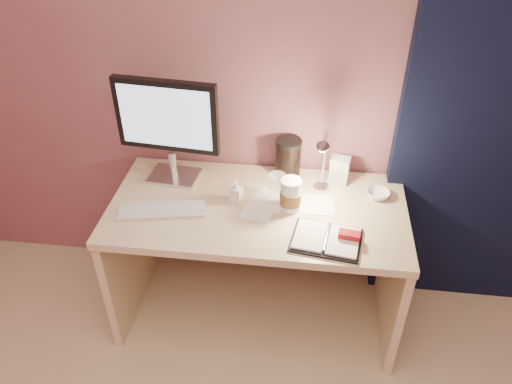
# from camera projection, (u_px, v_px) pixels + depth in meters

# --- Properties ---
(room) EXTENTS (3.50, 3.50, 3.50)m
(room) POSITION_uv_depth(u_px,v_px,m) (474.00, 110.00, 2.26)
(room) COLOR #C6B28E
(room) RESTS_ON ground
(desk) EXTENTS (1.40, 0.70, 0.73)m
(desk) POSITION_uv_depth(u_px,v_px,m) (259.00, 233.00, 2.54)
(desk) COLOR beige
(desk) RESTS_ON ground
(monitor) EXTENTS (0.50, 0.20, 0.53)m
(monitor) POSITION_uv_depth(u_px,v_px,m) (168.00, 122.00, 2.35)
(monitor) COLOR silver
(monitor) RESTS_ON desk
(keyboard) EXTENTS (0.41, 0.19, 0.02)m
(keyboard) POSITION_uv_depth(u_px,v_px,m) (162.00, 211.00, 2.31)
(keyboard) COLOR silver
(keyboard) RESTS_ON desk
(planner) EXTENTS (0.33, 0.26, 0.05)m
(planner) POSITION_uv_depth(u_px,v_px,m) (328.00, 239.00, 2.14)
(planner) COLOR black
(planner) RESTS_ON desk
(paper_a) EXTENTS (0.17, 0.17, 0.00)m
(paper_a) POSITION_uv_depth(u_px,v_px,m) (317.00, 204.00, 2.36)
(paper_a) COLOR white
(paper_a) RESTS_ON desk
(paper_b) EXTENTS (0.16, 0.16, 0.00)m
(paper_b) POSITION_uv_depth(u_px,v_px,m) (258.00, 212.00, 2.31)
(paper_b) COLOR white
(paper_b) RESTS_ON desk
(paper_c) EXTENTS (0.21, 0.21, 0.00)m
(paper_c) POSITION_uv_depth(u_px,v_px,m) (271.00, 200.00, 2.39)
(paper_c) COLOR white
(paper_c) RESTS_ON desk
(coffee_cup) EXTENTS (0.10, 0.10, 0.16)m
(coffee_cup) POSITION_uv_depth(u_px,v_px,m) (291.00, 196.00, 2.29)
(coffee_cup) COLOR white
(coffee_cup) RESTS_ON desk
(clear_cup) EXTENTS (0.08, 0.08, 0.15)m
(clear_cup) POSITION_uv_depth(u_px,v_px,m) (277.00, 188.00, 2.34)
(clear_cup) COLOR white
(clear_cup) RESTS_ON desk
(bowl) EXTENTS (0.14, 0.14, 0.03)m
(bowl) POSITION_uv_depth(u_px,v_px,m) (378.00, 194.00, 2.40)
(bowl) COLOR silver
(bowl) RESTS_ON desk
(lotion_bottle) EXTENTS (0.07, 0.07, 0.12)m
(lotion_bottle) POSITION_uv_depth(u_px,v_px,m) (236.00, 191.00, 2.35)
(lotion_bottle) COLOR white
(lotion_bottle) RESTS_ON desk
(dark_jar) EXTENTS (0.13, 0.13, 0.18)m
(dark_jar) POSITION_uv_depth(u_px,v_px,m) (288.00, 160.00, 2.51)
(dark_jar) COLOR black
(dark_jar) RESTS_ON desk
(product_box) EXTENTS (0.11, 0.09, 0.14)m
(product_box) POSITION_uv_depth(u_px,v_px,m) (340.00, 170.00, 2.47)
(product_box) COLOR silver
(product_box) RESTS_ON desk
(desk_lamp) EXTENTS (0.09, 0.21, 0.33)m
(desk_lamp) POSITION_uv_depth(u_px,v_px,m) (326.00, 162.00, 2.28)
(desk_lamp) COLOR silver
(desk_lamp) RESTS_ON desk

